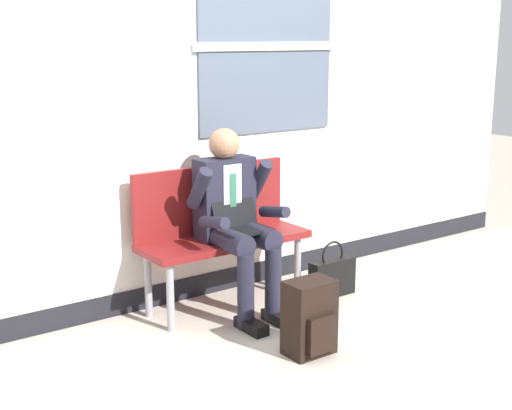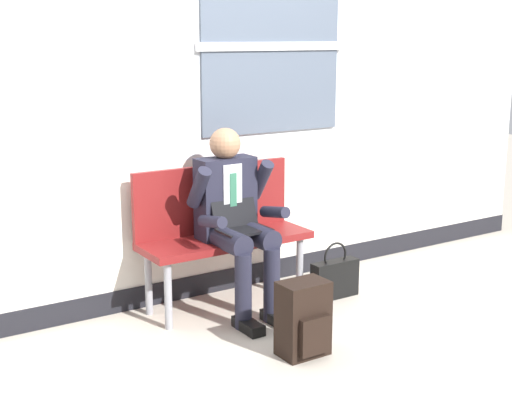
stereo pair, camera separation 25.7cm
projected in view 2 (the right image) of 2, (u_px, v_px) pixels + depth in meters
name	position (u px, v px, depth m)	size (l,w,h in m)	color
ground_plane	(278.00, 312.00, 4.92)	(18.00, 18.00, 0.00)	#B2A899
station_wall	(229.00, 95.00, 5.12)	(6.08, 0.17, 2.88)	silver
bench_with_person	(220.00, 225.00, 4.97)	(1.20, 0.42, 0.97)	maroon
person_seated	(235.00, 217.00, 4.78)	(0.57, 0.70, 1.25)	#1E1E2D
backpack	(304.00, 320.00, 4.21)	(0.29, 0.23, 0.45)	black
handbag	(335.00, 278.00, 5.17)	(0.37, 0.10, 0.41)	black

